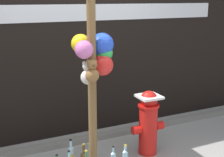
{
  "coord_description": "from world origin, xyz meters",
  "views": [
    {
      "loc": [
        -1.52,
        -2.8,
        2.0
      ],
      "look_at": [
        0.0,
        0.34,
        1.12
      ],
      "focal_mm": 52.04,
      "sensor_mm": 36.0,
      "label": 1
    }
  ],
  "objects": [
    {
      "name": "bottle_1",
      "position": [
        -0.42,
        0.59,
        0.15
      ],
      "size": [
        0.07,
        0.07,
        0.37
      ],
      "color": "#B2DBEA",
      "rests_on": "ground_plane"
    },
    {
      "name": "curb_strip",
      "position": [
        0.0,
        1.19,
        0.04
      ],
      "size": [
        8.0,
        0.12,
        0.08
      ],
      "primitive_type": "cube",
      "color": "slate",
      "rests_on": "ground_plane"
    },
    {
      "name": "litter_1",
      "position": [
        0.99,
        1.15,
        0.0
      ],
      "size": [
        0.12,
        0.12,
        0.01
      ],
      "primitive_type": "cube",
      "rotation": [
        0.0,
        0.0,
        1.65
      ],
      "color": "#8C99B2",
      "rests_on": "ground_plane"
    },
    {
      "name": "fire_hydrant",
      "position": [
        0.61,
        0.51,
        0.44
      ],
      "size": [
        0.45,
        0.29,
        0.85
      ],
      "color": "red",
      "rests_on": "ground_plane"
    },
    {
      "name": "building_wall",
      "position": [
        -0.0,
        1.62,
        1.61
      ],
      "size": [
        10.0,
        0.21,
        3.23
      ],
      "color": "black",
      "rests_on": "ground_plane"
    },
    {
      "name": "memorial_post",
      "position": [
        -0.19,
        0.38,
        1.48
      ],
      "size": [
        0.6,
        0.47,
        2.54
      ],
      "color": "brown",
      "rests_on": "ground_plane"
    }
  ]
}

